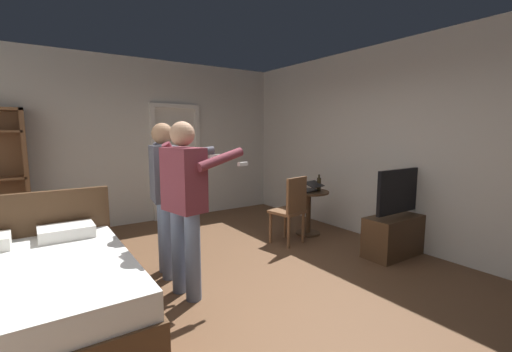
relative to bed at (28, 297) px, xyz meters
name	(u,v)px	position (x,y,z in m)	size (l,w,h in m)	color
ground_plane	(232,292)	(1.71, -0.36, -0.30)	(7.07, 7.07, 0.00)	brown
wall_back	(138,142)	(1.71, 2.92, 1.14)	(5.62, 0.12, 2.89)	beige
wall_right	(398,145)	(4.46, -0.36, 1.14)	(0.12, 6.67, 2.89)	beige
doorway_frame	(176,153)	(2.38, 2.84, 0.92)	(0.93, 0.08, 2.13)	white
bed	(28,297)	(0.00, 0.00, 0.00)	(1.61, 2.00, 1.02)	#4C331E
tv_flatscreen	(399,229)	(4.10, -0.66, 0.04)	(1.04, 0.40, 1.15)	#4C331E
side_table	(308,205)	(3.70, 0.66, 0.17)	(0.64, 0.64, 0.70)	#4C331E
laptop	(310,188)	(3.68, 0.61, 0.45)	(0.39, 0.39, 0.16)	black
bottle_on_table	(319,184)	(3.84, 0.58, 0.51)	(0.06, 0.06, 0.26)	#332815
wooden_chair	(291,207)	(3.17, 0.45, 0.24)	(0.50, 0.50, 0.99)	brown
person_blue_shirt	(185,197)	(1.32, -0.15, 0.70)	(0.80, 0.61, 1.73)	slate
person_striped_shirt	(166,189)	(1.33, 0.44, 0.69)	(0.69, 0.62, 1.73)	slate
suitcase_dark	(52,241)	(0.26, 1.93, -0.12)	(0.60, 0.32, 0.36)	#1E2D38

